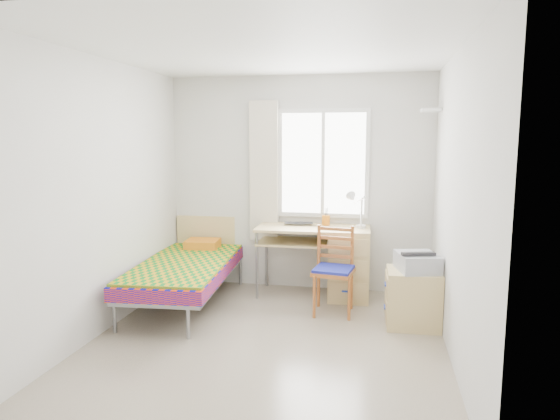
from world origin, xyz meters
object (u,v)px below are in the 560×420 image
object	(u,v)px
bed	(188,267)
cabinet	(413,298)
printer	(417,262)
desk	(343,260)
chair	(335,264)

from	to	relation	value
bed	cabinet	distance (m)	2.45
printer	desk	bearing A→B (deg)	120.51
bed	chair	distance (m)	1.64
desk	printer	distance (m)	1.12
cabinet	printer	size ratio (longest dim) A/B	1.13
chair	printer	world-z (taller)	chair
desk	cabinet	size ratio (longest dim) A/B	2.36
desk	printer	world-z (taller)	desk
bed	chair	size ratio (longest dim) A/B	2.21
bed	cabinet	world-z (taller)	bed
printer	chair	bearing A→B (deg)	148.45
bed	desk	size ratio (longest dim) A/B	1.54
bed	printer	bearing A→B (deg)	-9.26
chair	bed	bearing A→B (deg)	-170.11
desk	chair	distance (m)	0.53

